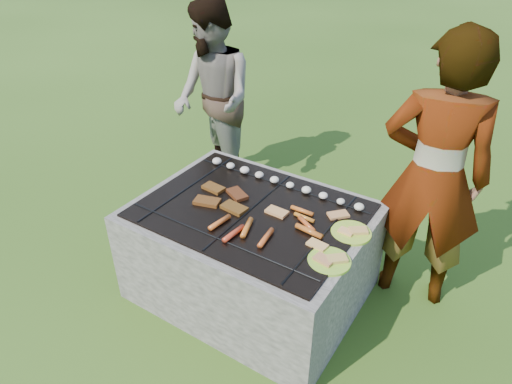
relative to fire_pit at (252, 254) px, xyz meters
The scene contains 10 objects.
lawn 0.28m from the fire_pit, ahead, with size 60.00×60.00×0.00m, color #274711.
fire_pit is the anchor object (origin of this frame).
mushrooms 0.48m from the fire_pit, 93.50° to the left, with size 1.06×0.06×0.04m.
pork_slabs 0.39m from the fire_pit, behind, with size 0.38×0.29×0.02m.
sausages 0.40m from the fire_pit, 28.83° to the right, with size 0.55×0.47×0.03m.
bread_on_grate 0.47m from the fire_pit, 11.06° to the left, with size 0.44×0.40×0.02m.
plate_far 0.66m from the fire_pit, 10.78° to the left, with size 0.28×0.28×0.03m.
plate_near 0.67m from the fire_pit, 16.21° to the right, with size 0.27×0.27×0.03m.
cook 1.13m from the fire_pit, 33.28° to the left, with size 0.59×0.39×1.63m, color #A49788.
bystander 1.44m from the fire_pit, 136.21° to the left, with size 0.74×0.58×1.52m, color #9F9185.
Camera 1 is at (1.18, -1.78, 2.06)m, focal length 32.00 mm.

